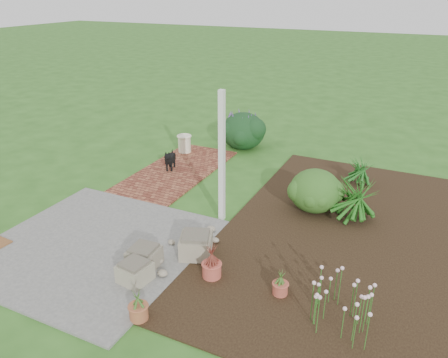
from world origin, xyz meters
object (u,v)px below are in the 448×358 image
at_px(cream_ceramic_urn, 184,144).
at_px(evergreen_shrub, 315,190).
at_px(black_dog, 170,159).
at_px(stone_trough_near, 144,257).

relative_size(cream_ceramic_urn, evergreen_shrub, 0.44).
relative_size(black_dog, cream_ceramic_urn, 1.22).
xyz_separation_m(black_dog, evergreen_shrub, (3.66, -0.49, 0.13)).
bearing_deg(stone_trough_near, black_dog, 116.27).
height_order(black_dog, evergreen_shrub, evergreen_shrub).
bearing_deg(cream_ceramic_urn, black_dog, -75.33).
distance_m(stone_trough_near, black_dog, 3.96).
bearing_deg(evergreen_shrub, cream_ceramic_urn, 156.62).
bearing_deg(evergreen_shrub, stone_trough_near, -121.88).
distance_m(stone_trough_near, cream_ceramic_urn, 5.22).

